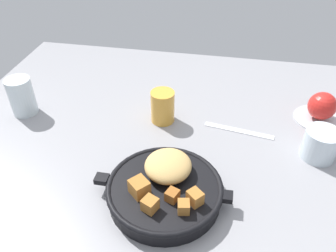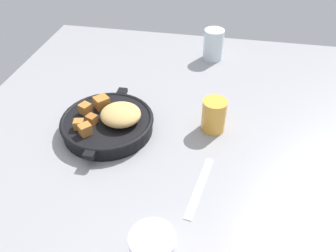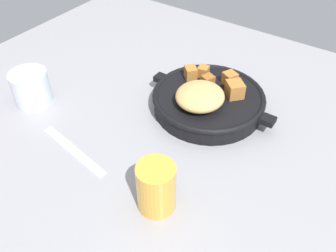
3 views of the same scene
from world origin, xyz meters
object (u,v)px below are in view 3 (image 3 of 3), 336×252
Objects in this scene: cast_iron_skillet at (209,100)px; butter_knife at (73,150)px; water_glass_short at (31,88)px; juice_glass_amber at (156,187)px.

cast_iron_skillet is 1.58× the size of butter_knife.
cast_iron_skillet reaches higher than water_glass_short.
cast_iron_skillet is 28.29cm from butter_knife.
butter_knife is 2.24× the size of water_glass_short.
butter_knife is 19.95cm from juice_glass_amber.
cast_iron_skillet is at bearing -150.33° from water_glass_short.
cast_iron_skillet is 3.53× the size of water_glass_short.
juice_glass_amber is at bearing 169.38° from water_glass_short.
juice_glass_amber reaches higher than water_glass_short.
water_glass_short reaches higher than butter_knife.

